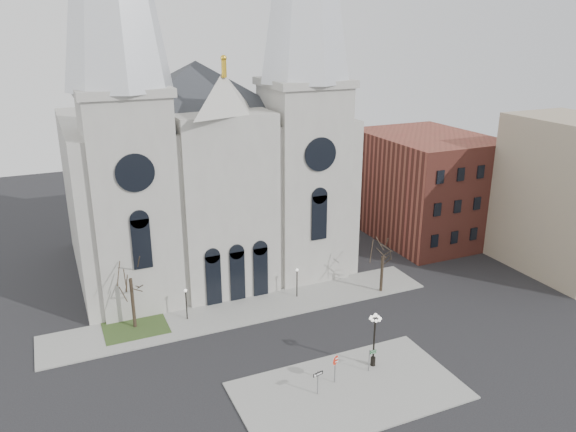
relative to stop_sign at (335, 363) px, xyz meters
name	(u,v)px	position (x,y,z in m)	size (l,w,h in m)	color
ground	(289,367)	(-2.43, 3.63, -1.96)	(160.00, 160.00, 0.00)	black
sidewalk_near	(349,391)	(0.57, -1.37, -1.89)	(18.00, 10.00, 0.14)	gray
sidewalk_far	(246,310)	(-2.43, 14.63, -1.89)	(40.00, 6.00, 0.14)	gray
grass_patch	(135,327)	(-13.43, 15.63, -1.87)	(6.00, 5.00, 0.18)	#33481F
cathedral	(205,114)	(-2.43, 26.49, 16.52)	(33.00, 26.66, 54.00)	#A29D96
bg_building_brick	(425,186)	(27.57, 25.63, 5.04)	(14.00, 18.00, 14.00)	brown
bg_building_tan	(568,196)	(35.57, 9.63, 7.04)	(10.00, 14.00, 18.00)	tan
tree_left	(130,276)	(-13.43, 15.63, 3.63)	(3.20, 3.20, 7.50)	#2D2219
tree_right	(383,254)	(12.57, 12.63, 2.51)	(3.20, 3.20, 6.00)	#2D2219
ped_lamp_left	(186,299)	(-8.43, 15.13, 0.37)	(0.32, 0.32, 3.26)	black
ped_lamp_right	(297,278)	(3.57, 15.13, 0.37)	(0.32, 0.32, 3.26)	black
stop_sign	(335,363)	(0.00, 0.00, 0.00)	(0.92, 0.16, 2.56)	slate
globe_lamp	(375,333)	(4.15, 0.81, 1.33)	(1.42, 1.42, 5.01)	black
one_way_sign	(318,378)	(-1.97, -0.82, -0.37)	(0.92, 0.23, 2.13)	slate
street_name_sign	(370,358)	(3.46, 0.23, -0.61)	(0.65, 0.11, 2.02)	slate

